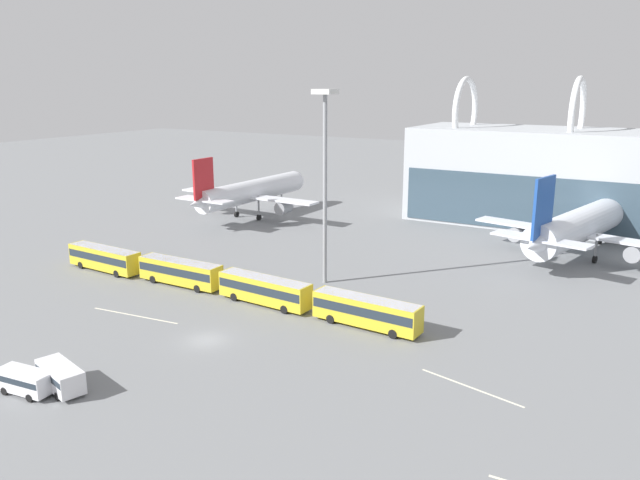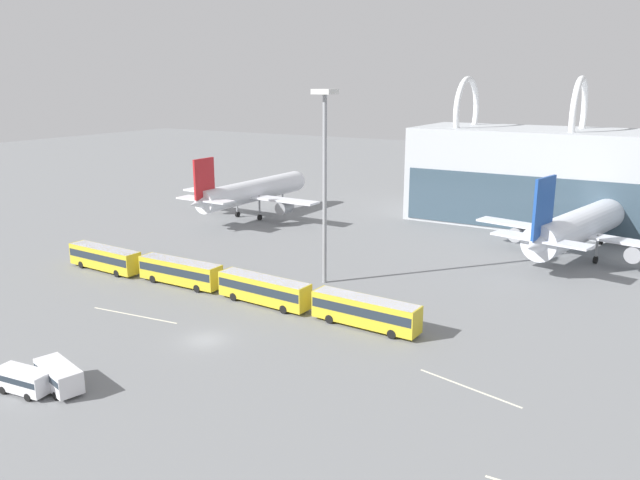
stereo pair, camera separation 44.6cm
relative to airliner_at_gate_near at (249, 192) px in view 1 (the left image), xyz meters
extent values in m
plane|color=slate|center=(31.77, -50.18, -5.17)|extent=(440.00, 440.00, 0.00)
torus|color=white|center=(34.14, 24.78, 15.05)|extent=(1.10, 13.41, 13.41)
torus|color=white|center=(54.50, 24.78, 15.05)|extent=(1.10, 13.41, 13.41)
cylinder|color=silver|center=(0.03, 1.15, 0.06)|extent=(4.87, 29.16, 4.22)
sphere|color=silver|center=(0.35, 15.69, 0.06)|extent=(4.14, 4.14, 4.14)
cone|color=silver|center=(-0.30, -13.38, 0.06)|extent=(4.15, 6.47, 4.01)
cube|color=silver|center=(-0.01, -0.62, -0.68)|extent=(30.82, 4.06, 0.35)
cylinder|color=gray|center=(-8.62, -0.43, -2.09)|extent=(2.39, 3.07, 2.33)
cylinder|color=gray|center=(8.60, -0.81, -2.09)|extent=(2.39, 3.07, 2.33)
cube|color=red|center=(-0.28, -12.67, 4.23)|extent=(0.51, 4.96, 7.07)
cube|color=silver|center=(-0.28, -12.67, 0.48)|extent=(11.04, 3.45, 0.28)
cylinder|color=gray|center=(0.24, 10.90, -2.49)|extent=(0.36, 0.36, 4.26)
cylinder|color=black|center=(0.24, 10.90, -4.62)|extent=(0.47, 1.11, 1.10)
cylinder|color=gray|center=(-2.76, -0.56, -2.49)|extent=(0.36, 0.36, 4.26)
cylinder|color=black|center=(-2.76, -0.56, -4.62)|extent=(0.47, 1.11, 1.10)
cylinder|color=gray|center=(2.73, -0.68, -2.49)|extent=(0.36, 0.36, 4.26)
cylinder|color=black|center=(2.73, -0.68, -4.62)|extent=(0.47, 1.11, 1.10)
cylinder|color=silver|center=(59.59, 2.94, -0.30)|extent=(11.13, 30.21, 5.07)
sphere|color=silver|center=(62.68, 17.52, -0.30)|extent=(4.97, 4.97, 4.97)
cone|color=silver|center=(56.50, -11.64, -0.30)|extent=(6.07, 7.40, 4.82)
cube|color=silver|center=(59.21, 1.16, -1.19)|extent=(30.94, 9.67, 0.35)
cylinder|color=gray|center=(50.74, 2.95, -2.61)|extent=(3.01, 3.90, 2.34)
cylinder|color=gray|center=(67.68, -0.63, -2.61)|extent=(3.01, 3.90, 2.34)
cube|color=#1E4799|center=(56.65, -10.93, 4.54)|extent=(1.57, 5.68, 8.17)
cube|color=silver|center=(56.65, -10.93, 0.20)|extent=(13.56, 5.86, 0.28)
cylinder|color=gray|center=(61.66, 12.72, -2.72)|extent=(0.36, 0.36, 3.81)
cylinder|color=black|center=(61.66, 12.72, -4.62)|extent=(0.67, 1.17, 1.10)
cylinder|color=gray|center=(55.99, 1.84, -2.72)|extent=(0.36, 0.36, 3.81)
cylinder|color=black|center=(55.99, 1.84, -4.62)|extent=(0.67, 1.17, 1.10)
cylinder|color=gray|center=(62.44, 0.48, -2.72)|extent=(0.36, 0.36, 3.81)
cylinder|color=black|center=(62.44, 0.48, -4.62)|extent=(0.67, 1.17, 1.10)
cube|color=gold|center=(3.46, -38.53, -3.32)|extent=(12.43, 3.11, 2.95)
cube|color=#232D38|center=(3.46, -38.53, -3.02)|extent=(12.19, 3.13, 1.03)
cube|color=silver|center=(3.46, -38.53, -1.90)|extent=(12.06, 3.01, 0.12)
cylinder|color=black|center=(7.33, -37.53, -4.67)|extent=(1.01, 0.35, 1.00)
cylinder|color=black|center=(7.22, -39.87, -4.67)|extent=(1.01, 0.35, 1.00)
cylinder|color=black|center=(-0.31, -37.18, -4.67)|extent=(1.01, 0.35, 1.00)
cylinder|color=black|center=(-0.41, -39.53, -4.67)|extent=(1.01, 0.35, 1.00)
cube|color=gold|center=(17.12, -37.98, -3.32)|extent=(12.34, 2.58, 2.95)
cube|color=#232D38|center=(17.12, -37.98, -3.02)|extent=(12.09, 2.61, 1.03)
cube|color=silver|center=(17.12, -37.98, -1.90)|extent=(11.97, 2.51, 0.12)
cylinder|color=black|center=(20.93, -36.79, -4.67)|extent=(1.00, 0.30, 1.00)
cylinder|color=black|center=(20.94, -39.14, -4.67)|extent=(1.00, 0.30, 1.00)
cylinder|color=black|center=(13.29, -36.81, -4.67)|extent=(1.00, 0.30, 1.00)
cylinder|color=black|center=(13.30, -39.16, -4.67)|extent=(1.00, 0.30, 1.00)
cube|color=gold|center=(30.77, -38.34, -3.32)|extent=(12.47, 3.33, 2.95)
cube|color=#232D38|center=(30.77, -38.34, -3.02)|extent=(12.22, 3.35, 1.03)
cube|color=silver|center=(30.77, -38.34, -1.90)|extent=(12.09, 3.23, 0.12)
cylinder|color=black|center=(34.66, -37.42, -4.67)|extent=(1.02, 0.36, 1.00)
cylinder|color=black|center=(34.51, -39.76, -4.67)|extent=(1.02, 0.36, 1.00)
cylinder|color=black|center=(27.03, -36.93, -4.67)|extent=(1.02, 0.36, 1.00)
cylinder|color=black|center=(26.88, -39.27, -4.67)|extent=(1.02, 0.36, 1.00)
cube|color=gold|center=(44.43, -38.69, -3.32)|extent=(12.44, 3.16, 2.95)
cube|color=#232D38|center=(44.43, -38.69, -3.02)|extent=(12.20, 3.18, 1.03)
cube|color=silver|center=(44.43, -38.69, -1.90)|extent=(12.07, 3.07, 0.12)
cylinder|color=black|center=(48.30, -37.71, -4.67)|extent=(1.01, 0.35, 1.00)
cylinder|color=black|center=(48.18, -40.05, -4.67)|extent=(1.01, 0.35, 1.00)
cylinder|color=black|center=(40.67, -37.32, -4.67)|extent=(1.01, 0.35, 1.00)
cylinder|color=black|center=(40.55, -39.67, -4.67)|extent=(1.01, 0.35, 1.00)
cube|color=silver|center=(27.98, -64.72, -3.90)|extent=(5.93, 3.55, 1.95)
cube|color=#232D38|center=(27.98, -64.72, -3.58)|extent=(5.77, 3.53, 0.59)
cylinder|color=black|center=(26.16, -65.27, -4.82)|extent=(0.73, 0.40, 0.70)
cylinder|color=black|center=(26.70, -63.32, -4.82)|extent=(0.73, 0.40, 0.70)
cylinder|color=black|center=(29.26, -66.13, -4.82)|extent=(0.73, 0.40, 0.70)
cylinder|color=black|center=(29.80, -64.18, -4.82)|extent=(0.73, 0.40, 0.70)
cube|color=silver|center=(25.93, -66.69, -3.97)|extent=(5.27, 2.52, 1.80)
cube|color=#232D38|center=(25.93, -66.69, -3.68)|extent=(5.12, 2.53, 0.54)
cylinder|color=black|center=(27.29, -65.60, -4.82)|extent=(0.72, 0.29, 0.70)
cylinder|color=black|center=(27.49, -67.46, -4.82)|extent=(0.72, 0.29, 0.70)
cylinder|color=black|center=(24.36, -65.92, -4.82)|extent=(0.72, 0.29, 0.70)
cylinder|color=black|center=(24.56, -67.78, -4.82)|extent=(0.72, 0.29, 0.70)
cylinder|color=gray|center=(32.79, -27.48, 7.03)|extent=(0.54, 0.54, 24.40)
cube|color=silver|center=(32.79, -27.48, 19.49)|extent=(2.56, 2.56, 0.64)
cube|color=silver|center=(24.64, -62.29, -5.17)|extent=(6.28, 0.31, 0.01)
cube|color=silver|center=(20.14, -48.91, -5.17)|extent=(11.86, 1.50, 0.01)
cube|color=silver|center=(58.38, -46.43, -5.17)|extent=(9.83, 2.59, 0.01)
camera|label=1|loc=(72.04, -95.72, 20.67)|focal=35.00mm
camera|label=2|loc=(72.43, -95.50, 20.67)|focal=35.00mm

